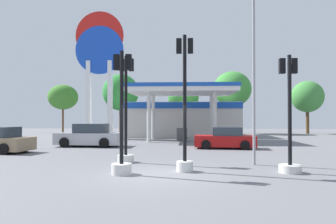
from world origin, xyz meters
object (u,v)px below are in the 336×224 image
object	(u,v)px
tree_4	(307,97)
tree_2	(183,98)
car_2	(89,136)
car_0	(225,139)
traffic_signal_1	(126,126)
tree_0	(63,97)
tree_3	(232,89)
traffic_signal_3	(185,119)
traffic_signal_0	(290,134)
traffic_signal_2	(122,133)
tree_1	(121,92)
station_pole_sign	(99,57)
corner_streetlamp	(255,63)

from	to	relation	value
tree_4	tree_2	bearing A→B (deg)	175.70
car_2	car_0	bearing A→B (deg)	-5.35
traffic_signal_1	tree_0	xyz separation A→B (m)	(-13.40, 26.28, 3.01)
tree_2	tree_3	distance (m)	6.31
traffic_signal_1	traffic_signal_3	size ratio (longest dim) A/B	0.94
tree_0	traffic_signal_0	bearing A→B (deg)	-55.08
traffic_signal_3	tree_2	world-z (taller)	tree_2
car_2	tree_2	size ratio (longest dim) A/B	0.71
traffic_signal_0	tree_0	world-z (taller)	tree_0
traffic_signal_0	car_0	bearing A→B (deg)	97.98
car_2	tree_0	distance (m)	21.38
tree_4	traffic_signal_0	bearing A→B (deg)	-111.91
traffic_signal_2	tree_1	world-z (taller)	tree_1
traffic_signal_0	traffic_signal_1	world-z (taller)	traffic_signal_1
tree_1	tree_3	size ratio (longest dim) A/B	0.97
station_pole_sign	traffic_signal_0	size ratio (longest dim) A/B	2.81
station_pole_sign	traffic_signal_1	xyz separation A→B (m)	(5.57, -15.56, -6.16)
tree_0	traffic_signal_3	bearing A→B (deg)	-60.60
station_pole_sign	corner_streetlamp	world-z (taller)	station_pole_sign
tree_2	corner_streetlamp	world-z (taller)	corner_streetlamp
car_2	traffic_signal_2	xyz separation A→B (m)	(4.44, -10.48, 0.74)
traffic_signal_3	tree_2	distance (m)	29.01
tree_4	corner_streetlamp	bearing A→B (deg)	-114.80
tree_1	tree_4	xyz separation A→B (m)	(23.34, -0.15, -0.65)
car_2	tree_3	xyz separation A→B (m)	(12.59, 18.09, 4.84)
tree_0	tree_3	world-z (taller)	tree_3
station_pole_sign	traffic_signal_3	distance (m)	20.51
station_pole_sign	tree_1	xyz separation A→B (m)	(-0.01, 10.06, -2.62)
station_pole_sign	tree_0	bearing A→B (deg)	126.17
traffic_signal_1	corner_streetlamp	distance (m)	6.32
tree_2	tree_3	size ratio (longest dim) A/B	0.83
car_0	tree_1	bearing A→B (deg)	119.81
traffic_signal_0	tree_3	bearing A→B (deg)	85.88
car_2	tree_2	xyz separation A→B (m)	(6.45, 19.15, 3.86)
traffic_signal_1	tree_3	size ratio (longest dim) A/B	0.62
car_2	traffic_signal_2	distance (m)	11.41
tree_2	station_pole_sign	bearing A→B (deg)	-125.89
car_0	traffic_signal_2	size ratio (longest dim) A/B	0.91
traffic_signal_1	tree_1	world-z (taller)	tree_1
tree_4	car_2	bearing A→B (deg)	-140.42
traffic_signal_0	tree_1	world-z (taller)	tree_1
traffic_signal_0	traffic_signal_1	bearing A→B (deg)	160.48
station_pole_sign	tree_4	world-z (taller)	station_pole_sign
traffic_signal_0	tree_0	size ratio (longest dim) A/B	0.69
car_2	station_pole_sign	bearing A→B (deg)	100.87
traffic_signal_2	tree_3	xyz separation A→B (m)	(8.16, 28.58, 4.10)
car_2	corner_streetlamp	xyz separation A→B (m)	(9.69, -8.15, 3.64)
traffic_signal_1	tree_3	distance (m)	27.25
tree_2	tree_4	distance (m)	15.36
tree_2	car_2	bearing A→B (deg)	-108.62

